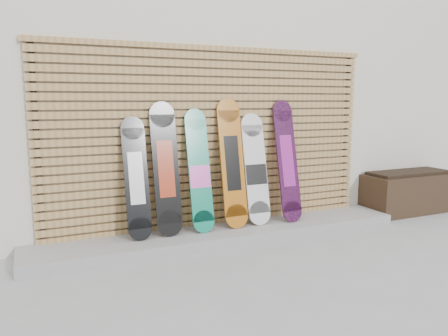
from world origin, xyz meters
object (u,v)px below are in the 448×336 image
at_px(snowboard_2, 199,171).
at_px(snowboard_1, 166,169).
at_px(snowboard_0, 136,178).
at_px(planter_box, 407,192).
at_px(snowboard_5, 287,161).
at_px(snowboard_4, 256,170).
at_px(snowboard_3, 232,163).

bearing_deg(snowboard_2, snowboard_1, 177.65).
height_order(snowboard_0, snowboard_2, snowboard_2).
relative_size(planter_box, snowboard_0, 1.01).
height_order(snowboard_1, snowboard_5, snowboard_5).
relative_size(snowboard_1, snowboard_4, 1.11).
bearing_deg(snowboard_3, snowboard_5, -1.58).
xyz_separation_m(planter_box, snowboard_5, (-2.09, 0.04, 0.58)).
distance_m(planter_box, snowboard_2, 3.33).
bearing_deg(snowboard_0, snowboard_3, -0.34).
xyz_separation_m(snowboard_0, snowboard_1, (0.34, 0.01, 0.08)).
xyz_separation_m(snowboard_0, snowboard_2, (0.75, -0.01, 0.03)).
xyz_separation_m(snowboard_2, snowboard_5, (1.20, -0.02, 0.06)).
distance_m(snowboard_0, snowboard_4, 1.50).
distance_m(snowboard_3, snowboard_4, 0.34).
bearing_deg(snowboard_3, snowboard_2, -179.46).
xyz_separation_m(snowboard_3, snowboard_5, (0.77, -0.02, -0.01)).
height_order(planter_box, snowboard_3, snowboard_3).
distance_m(snowboard_1, snowboard_4, 1.16).
xyz_separation_m(snowboard_1, snowboard_5, (1.60, -0.03, 0.01)).
relative_size(snowboard_0, snowboard_1, 0.89).
bearing_deg(snowboard_4, snowboard_5, -3.23).
relative_size(planter_box, snowboard_1, 0.90).
distance_m(planter_box, snowboard_3, 2.92).
xyz_separation_m(snowboard_1, snowboard_4, (1.16, -0.01, -0.08)).
relative_size(planter_box, snowboard_3, 0.88).
height_order(snowboard_4, snowboard_5, snowboard_5).
xyz_separation_m(snowboard_1, snowboard_2, (0.40, -0.02, -0.05)).
height_order(planter_box, snowboard_4, snowboard_4).
relative_size(snowboard_3, snowboard_5, 1.01).
distance_m(snowboard_1, snowboard_2, 0.41).
xyz_separation_m(snowboard_1, snowboard_3, (0.83, -0.01, 0.02)).
distance_m(snowboard_0, snowboard_2, 0.75).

